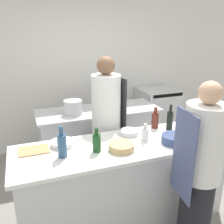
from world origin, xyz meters
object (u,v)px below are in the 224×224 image
Objects in this scene: bottle_sauce at (62,145)px; bowl_mixing_large at (121,147)px; chef_at_prep_near at (200,172)px; bottle_vinegar at (97,142)px; chef_at_stove at (107,126)px; bowl_wooden_salad at (129,132)px; bowl_ceramic_blue at (174,139)px; stockpot at (73,107)px; bowl_prep_small at (63,143)px; oven_range at (157,114)px; bottle_wine at (170,120)px; bottle_cooking_oil at (145,134)px; cup at (208,136)px; bottle_olive_oil at (155,120)px.

bottle_sauce is 1.19× the size of bowl_mixing_large.
chef_at_prep_near is at bearing -41.80° from bowl_mixing_large.
bottle_vinegar is 0.26m from bowl_mixing_large.
bowl_mixing_large is at bearing -18.78° from chef_at_stove.
chef_at_prep_near is at bearing -26.37° from bottle_sauce.
bottle_sauce is at bearing -162.55° from bowl_wooden_salad.
bowl_ceramic_blue is (0.02, 0.46, 0.12)m from chef_at_prep_near.
chef_at_prep_near is 1.95m from stockpot.
bowl_prep_small is at bearing 151.03° from bowl_mixing_large.
stockpot is at bearing -160.89° from chef_at_stove.
oven_range is 2.59m from bottle_vinegar.
bottle_wine is 1.17× the size of bowl_ceramic_blue.
chef_at_stove is at bearing 63.38° from bottle_vinegar.
bowl_ceramic_blue is at bearing -45.38° from bowl_wooden_salad.
bottle_vinegar is 0.97× the size of stockpot.
chef_at_prep_near reaches higher than bottle_cooking_oil.
bottle_wine is 0.80m from bowl_mixing_large.
cup is (1.24, -0.16, -0.05)m from bottle_vinegar.
oven_range is 1.93m from stockpot.
bottle_vinegar is 1.21m from stockpot.
chef_at_stove is at bearing 82.88° from bowl_mixing_large.
cup is (1.58, -0.17, -0.08)m from bottle_sauce.
chef_at_prep_near is 6.50× the size of stockpot.
chef_at_stove is 6.60× the size of bowl_ceramic_blue.
chef_at_prep_near is 8.78× the size of bottle_cooking_oil.
bottle_vinegar is (-0.82, 0.56, 0.18)m from chef_at_prep_near.
chef_at_stove is at bearing 137.27° from cup.
cup is (-0.53, -1.97, 0.47)m from oven_range.
bottle_cooking_oil is 0.89× the size of bowl_wooden_salad.
bottle_wine is 0.53m from bowl_wooden_salad.
bowl_ceramic_blue is at bearing -116.05° from oven_range.
bottle_vinegar is (-1.77, -1.81, 0.53)m from oven_range.
chef_at_prep_near is 0.78m from bowl_mixing_large.
bowl_prep_small is at bearing 168.15° from bottle_cooking_oil.
bottle_wine is at bearing 65.39° from bowl_ceramic_blue.
bottle_olive_oil is at bearing 126.91° from cup.
chef_at_stove reaches higher than bowl_prep_small.
bowl_mixing_large is 1.21× the size of bowl_wooden_salad.
chef_at_prep_near is at bearing -92.48° from bottle_olive_oil.
chef_at_stove is 7.09× the size of bottle_vinegar.
bottle_cooking_oil is 0.74× the size of stockpot.
chef_at_prep_near is 7.84× the size of bowl_wooden_salad.
cup is at bearing -6.22° from bowl_mixing_large.
chef_at_stove is 0.66m from bottle_cooking_oil.
chef_at_stove is 6.89× the size of bottle_olive_oil.
bowl_mixing_large is at bearing 173.78° from cup.
bottle_wine reaches higher than bottle_sauce.
bowl_wooden_salad is (-0.52, 0.04, -0.10)m from bottle_wine.
chef_at_stove is 0.43m from bowl_wooden_salad.
bottle_wine is 1.20× the size of bowl_mixing_large.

